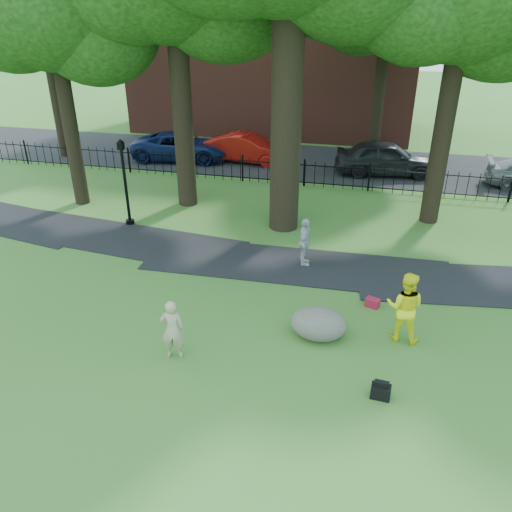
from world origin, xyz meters
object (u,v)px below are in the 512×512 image
(boulder, at_px, (319,322))
(man, at_px, (405,307))
(red_sedan, at_px, (248,148))
(lamppost, at_px, (125,184))
(woman, at_px, (173,329))

(boulder, bearing_deg, man, 10.71)
(boulder, distance_m, red_sedan, 16.08)
(man, relative_size, red_sedan, 0.42)
(lamppost, bearing_deg, man, -26.97)
(woman, bearing_deg, lamppost, -69.06)
(boulder, bearing_deg, red_sedan, 111.25)
(lamppost, xyz_separation_m, red_sedan, (2.31, 9.41, -0.89))
(lamppost, distance_m, red_sedan, 9.73)
(woman, bearing_deg, red_sedan, -94.11)
(man, height_order, red_sedan, man)
(woman, xyz_separation_m, boulder, (3.32, 1.69, -0.36))
(boulder, height_order, lamppost, lamppost)
(boulder, bearing_deg, woman, -153.04)
(lamppost, bearing_deg, red_sedan, 76.09)
(man, bearing_deg, lamppost, -18.80)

